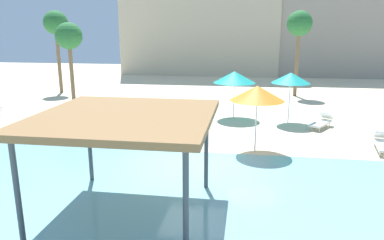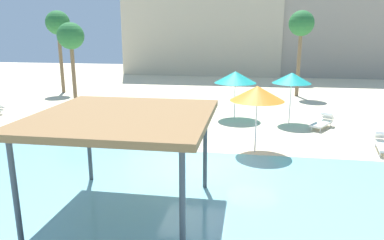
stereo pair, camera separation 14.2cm
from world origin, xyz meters
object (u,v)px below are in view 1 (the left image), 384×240
(shade_pavilion, at_px, (125,120))
(beach_umbrella_teal_2, at_px, (291,78))
(beach_umbrella_orange_5, at_px, (257,93))
(lounge_chair_4, at_px, (383,143))
(palm_tree_1, at_px, (56,25))
(lounge_chair_0, at_px, (322,122))
(palm_tree_2, at_px, (299,26))
(palm_tree_3, at_px, (69,38))
(beach_umbrella_teal_3, at_px, (234,77))

(shade_pavilion, xyz_separation_m, beach_umbrella_teal_2, (5.57, 11.28, -0.21))
(beach_umbrella_teal_2, xyz_separation_m, beach_umbrella_orange_5, (-1.93, -5.25, -0.00))
(lounge_chair_4, distance_m, palm_tree_1, 24.75)
(lounge_chair_0, distance_m, palm_tree_2, 10.86)
(shade_pavilion, relative_size, palm_tree_1, 0.71)
(beach_umbrella_orange_5, distance_m, palm_tree_3, 16.40)
(palm_tree_2, xyz_separation_m, palm_tree_3, (-16.41, -4.35, -0.85))
(lounge_chair_4, bearing_deg, shade_pavilion, -42.43)
(beach_umbrella_orange_5, bearing_deg, beach_umbrella_teal_2, 69.83)
(lounge_chair_4, distance_m, palm_tree_2, 14.22)
(shade_pavilion, height_order, palm_tree_3, palm_tree_3)
(shade_pavilion, height_order, beach_umbrella_orange_5, shade_pavilion)
(shade_pavilion, xyz_separation_m, palm_tree_3, (-9.42, 15.73, 1.80))
(lounge_chair_4, bearing_deg, beach_umbrella_teal_2, -130.41)
(beach_umbrella_teal_2, height_order, lounge_chair_0, beach_umbrella_teal_2)
(lounge_chair_0, bearing_deg, beach_umbrella_teal_3, -75.70)
(palm_tree_3, bearing_deg, shade_pavilion, -59.08)
(lounge_chair_4, distance_m, palm_tree_3, 20.94)
(lounge_chair_0, bearing_deg, beach_umbrella_orange_5, -7.38)
(beach_umbrella_teal_3, xyz_separation_m, palm_tree_3, (-11.91, 3.77, 2.11))
(lounge_chair_0, bearing_deg, palm_tree_3, -75.90)
(palm_tree_1, bearing_deg, beach_umbrella_teal_3, -25.23)
(beach_umbrella_teal_3, xyz_separation_m, lounge_chair_0, (4.75, -1.48, -2.10))
(shade_pavilion, relative_size, lounge_chair_0, 2.42)
(shade_pavilion, bearing_deg, palm_tree_1, 122.59)
(beach_umbrella_orange_5, distance_m, palm_tree_1, 20.40)
(palm_tree_1, xyz_separation_m, palm_tree_2, (19.00, 1.29, -0.07))
(lounge_chair_4, relative_size, palm_tree_3, 0.35)
(shade_pavilion, xyz_separation_m, beach_umbrella_teal_3, (2.49, 11.95, -0.31))
(shade_pavilion, height_order, lounge_chair_0, shade_pavilion)
(lounge_chair_0, bearing_deg, palm_tree_1, -81.75)
(shade_pavilion, distance_m, palm_tree_3, 18.42)
(lounge_chair_0, distance_m, lounge_chair_4, 3.99)
(beach_umbrella_orange_5, height_order, palm_tree_2, palm_tree_2)
(beach_umbrella_teal_2, xyz_separation_m, palm_tree_3, (-14.99, 4.45, 2.01))
(lounge_chair_4, bearing_deg, beach_umbrella_orange_5, -70.19)
(beach_umbrella_teal_3, height_order, lounge_chair_0, beach_umbrella_teal_3)
(beach_umbrella_teal_2, distance_m, lounge_chair_0, 2.87)
(shade_pavilion, bearing_deg, lounge_chair_0, 55.33)
(palm_tree_2, bearing_deg, lounge_chair_4, -80.78)
(shade_pavilion, relative_size, beach_umbrella_teal_2, 1.65)
(beach_umbrella_teal_3, distance_m, lounge_chair_4, 8.57)
(beach_umbrella_teal_2, xyz_separation_m, palm_tree_2, (1.41, 8.80, 2.86))
(beach_umbrella_teal_2, height_order, lounge_chair_4, beach_umbrella_teal_2)
(palm_tree_3, bearing_deg, beach_umbrella_teal_3, -17.58)
(beach_umbrella_orange_5, height_order, palm_tree_3, palm_tree_3)
(palm_tree_1, height_order, palm_tree_2, palm_tree_1)
(beach_umbrella_orange_5, distance_m, lounge_chair_4, 5.97)
(lounge_chair_4, bearing_deg, palm_tree_1, -108.99)
(beach_umbrella_teal_3, distance_m, palm_tree_2, 9.75)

